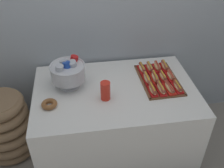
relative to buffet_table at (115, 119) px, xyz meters
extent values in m
plane|color=gray|center=(0.00, 0.00, -0.40)|extent=(10.00, 10.00, 0.00)
cube|color=#9EA8B2|center=(0.00, 0.54, 0.90)|extent=(6.00, 0.10, 2.60)
cube|color=white|center=(0.00, 0.00, 0.00)|extent=(1.41, 0.93, 0.72)
cylinder|color=black|center=(0.60, -0.35, -0.38)|extent=(0.05, 0.05, 0.04)
cylinder|color=black|center=(-0.60, 0.35, -0.38)|extent=(0.05, 0.05, 0.04)
cylinder|color=black|center=(0.60, 0.35, -0.38)|extent=(0.05, 0.05, 0.04)
cylinder|color=#896B4C|center=(-1.04, 0.14, -0.07)|extent=(0.38, 0.38, 0.65)
torus|color=#896B4C|center=(-1.04, 0.14, -0.34)|extent=(0.51, 0.51, 0.10)
torus|color=#896B4C|center=(-1.04, 0.14, -0.24)|extent=(0.53, 0.53, 0.10)
torus|color=#896B4C|center=(-1.04, 0.14, -0.13)|extent=(0.52, 0.52, 0.10)
torus|color=#896B4C|center=(-1.04, 0.14, -0.02)|extent=(0.50, 0.50, 0.10)
torus|color=#896B4C|center=(-1.04, 0.14, 0.09)|extent=(0.47, 0.47, 0.10)
cube|color=brown|center=(0.41, 0.07, 0.36)|extent=(0.34, 0.53, 0.01)
cube|color=brown|center=(0.42, -0.18, 0.37)|extent=(0.33, 0.02, 0.01)
cube|color=brown|center=(0.40, 0.33, 0.37)|extent=(0.33, 0.02, 0.01)
cube|color=brown|center=(0.25, 0.07, 0.37)|extent=(0.03, 0.53, 0.01)
cube|color=brown|center=(0.57, 0.08, 0.37)|extent=(0.03, 0.53, 0.01)
cube|color=red|center=(0.30, -0.10, 0.38)|extent=(0.06, 0.17, 0.02)
ellipsoid|color=tan|center=(0.30, -0.10, 0.40)|extent=(0.05, 0.15, 0.04)
cylinder|color=brown|center=(0.30, -0.10, 0.41)|extent=(0.04, 0.15, 0.03)
cylinder|color=yellow|center=(0.30, -0.10, 0.42)|extent=(0.01, 0.12, 0.01)
cube|color=red|center=(0.38, -0.09, 0.38)|extent=(0.07, 0.18, 0.02)
ellipsoid|color=#E0BC7F|center=(0.38, -0.09, 0.40)|extent=(0.05, 0.17, 0.04)
cylinder|color=#9E4C38|center=(0.38, -0.09, 0.41)|extent=(0.04, 0.15, 0.03)
cylinder|color=yellow|center=(0.38, -0.09, 0.43)|extent=(0.01, 0.13, 0.01)
cube|color=red|center=(0.45, -0.09, 0.38)|extent=(0.08, 0.18, 0.02)
ellipsoid|color=#E0BC7F|center=(0.45, -0.09, 0.40)|extent=(0.07, 0.17, 0.04)
cylinder|color=#9E4C38|center=(0.45, -0.09, 0.41)|extent=(0.04, 0.16, 0.03)
cylinder|color=red|center=(0.45, -0.09, 0.42)|extent=(0.02, 0.13, 0.01)
cube|color=red|center=(0.53, -0.09, 0.38)|extent=(0.07, 0.16, 0.02)
ellipsoid|color=beige|center=(0.53, -0.09, 0.39)|extent=(0.05, 0.15, 0.04)
cylinder|color=brown|center=(0.53, -0.09, 0.41)|extent=(0.04, 0.14, 0.03)
cylinder|color=yellow|center=(0.53, -0.09, 0.42)|extent=(0.01, 0.12, 0.01)
cube|color=#B21414|center=(0.30, 0.07, 0.38)|extent=(0.06, 0.18, 0.02)
ellipsoid|color=#E0BC7F|center=(0.30, 0.07, 0.40)|extent=(0.05, 0.17, 0.04)
cylinder|color=#A8563D|center=(0.30, 0.07, 0.41)|extent=(0.03, 0.17, 0.03)
cylinder|color=yellow|center=(0.30, 0.07, 0.42)|extent=(0.01, 0.14, 0.01)
cube|color=red|center=(0.37, 0.07, 0.38)|extent=(0.07, 0.18, 0.02)
ellipsoid|color=beige|center=(0.37, 0.07, 0.40)|extent=(0.06, 0.17, 0.04)
cylinder|color=#9E4C38|center=(0.37, 0.07, 0.41)|extent=(0.04, 0.17, 0.03)
cylinder|color=yellow|center=(0.37, 0.07, 0.42)|extent=(0.01, 0.14, 0.01)
cube|color=#B21414|center=(0.45, 0.07, 0.38)|extent=(0.06, 0.15, 0.02)
ellipsoid|color=#E0BC7F|center=(0.45, 0.07, 0.40)|extent=(0.05, 0.14, 0.04)
cylinder|color=#9E4C38|center=(0.45, 0.07, 0.41)|extent=(0.03, 0.13, 0.03)
cylinder|color=yellow|center=(0.45, 0.07, 0.42)|extent=(0.01, 0.11, 0.01)
cube|color=red|center=(0.52, 0.08, 0.38)|extent=(0.07, 0.16, 0.02)
ellipsoid|color=beige|center=(0.52, 0.08, 0.40)|extent=(0.05, 0.14, 0.04)
cylinder|color=#A8563D|center=(0.52, 0.08, 0.41)|extent=(0.03, 0.14, 0.03)
cylinder|color=red|center=(0.52, 0.08, 0.42)|extent=(0.01, 0.12, 0.01)
cube|color=red|center=(0.29, 0.23, 0.38)|extent=(0.07, 0.16, 0.02)
ellipsoid|color=beige|center=(0.29, 0.23, 0.40)|extent=(0.06, 0.15, 0.04)
cylinder|color=brown|center=(0.29, 0.23, 0.41)|extent=(0.04, 0.14, 0.03)
cylinder|color=yellow|center=(0.29, 0.23, 0.42)|extent=(0.01, 0.12, 0.01)
cube|color=red|center=(0.37, 0.24, 0.38)|extent=(0.06, 0.16, 0.02)
ellipsoid|color=tan|center=(0.37, 0.24, 0.40)|extent=(0.05, 0.14, 0.04)
cylinder|color=#A8563D|center=(0.37, 0.24, 0.41)|extent=(0.03, 0.14, 0.03)
cylinder|color=yellow|center=(0.37, 0.24, 0.42)|extent=(0.01, 0.12, 0.01)
cube|color=red|center=(0.44, 0.24, 0.38)|extent=(0.07, 0.15, 0.02)
ellipsoid|color=tan|center=(0.44, 0.24, 0.40)|extent=(0.06, 0.14, 0.04)
cylinder|color=#A8563D|center=(0.44, 0.24, 0.41)|extent=(0.03, 0.14, 0.03)
cylinder|color=red|center=(0.44, 0.24, 0.42)|extent=(0.01, 0.12, 0.01)
cube|color=#B21414|center=(0.52, 0.24, 0.38)|extent=(0.07, 0.17, 0.02)
ellipsoid|color=#E0BC7F|center=(0.52, 0.24, 0.40)|extent=(0.05, 0.16, 0.04)
cylinder|color=#9E4C38|center=(0.52, 0.24, 0.41)|extent=(0.04, 0.15, 0.03)
cylinder|color=yellow|center=(0.52, 0.24, 0.42)|extent=(0.01, 0.13, 0.01)
cylinder|color=silver|center=(-0.39, 0.10, 0.37)|extent=(0.18, 0.18, 0.02)
cone|color=silver|center=(-0.39, 0.10, 0.41)|extent=(0.06, 0.06, 0.06)
cylinder|color=silver|center=(-0.39, 0.10, 0.50)|extent=(0.29, 0.29, 0.13)
torus|color=silver|center=(-0.39, 0.10, 0.57)|extent=(0.30, 0.30, 0.02)
cylinder|color=#B7BCC6|center=(-0.34, 0.11, 0.55)|extent=(0.10, 0.11, 0.14)
cylinder|color=red|center=(-0.34, 0.18, 0.55)|extent=(0.11, 0.09, 0.14)
cylinder|color=#B7BCC6|center=(-0.41, 0.12, 0.55)|extent=(0.11, 0.10, 0.14)
cylinder|color=#B7BCC6|center=(-0.46, 0.05, 0.55)|extent=(0.09, 0.09, 0.13)
cylinder|color=#1E47B2|center=(-0.39, 0.09, 0.55)|extent=(0.10, 0.11, 0.13)
cylinder|color=red|center=(-0.10, -0.11, 0.42)|extent=(0.08, 0.08, 0.12)
cylinder|color=red|center=(-0.10, -0.11, 0.44)|extent=(0.08, 0.08, 0.12)
cylinder|color=red|center=(-0.10, -0.11, 0.46)|extent=(0.08, 0.08, 0.12)
torus|color=brown|center=(-0.56, -0.14, 0.38)|extent=(0.13, 0.13, 0.04)
camera|label=1|loc=(-0.29, -1.77, 1.75)|focal=41.83mm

